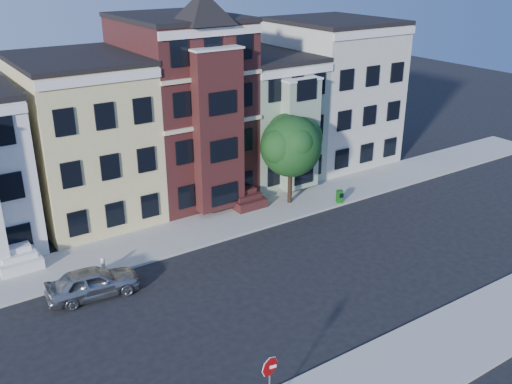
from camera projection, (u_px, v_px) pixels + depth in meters
ground at (311, 276)px, 30.48m from camera, size 120.00×120.00×0.00m
far_sidewalk at (233, 221)px, 36.58m from camera, size 60.00×4.00×0.15m
near_sidewalk at (429, 355)px, 24.31m from camera, size 60.00×4.00×0.15m
house_yellow at (84, 140)px, 36.08m from camera, size 7.00×9.00×10.00m
house_brown at (182, 110)px, 39.29m from camera, size 7.00×9.00×12.00m
house_green at (260, 117)px, 43.21m from camera, size 6.00×9.00×9.00m
house_cream at (331, 93)px, 46.42m from camera, size 8.00×9.00×11.00m
street_tree at (291, 150)px, 37.74m from camera, size 8.38×8.38×7.51m
parked_car at (93, 282)px, 28.39m from camera, size 4.72×2.31×1.55m
newspaper_box at (339, 196)px, 38.96m from camera, size 0.50×0.48×0.89m
fire_hydrant at (103, 266)px, 30.41m from camera, size 0.25×0.25×0.67m
stop_sign at (269, 383)px, 20.53m from camera, size 0.80×0.26×2.90m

